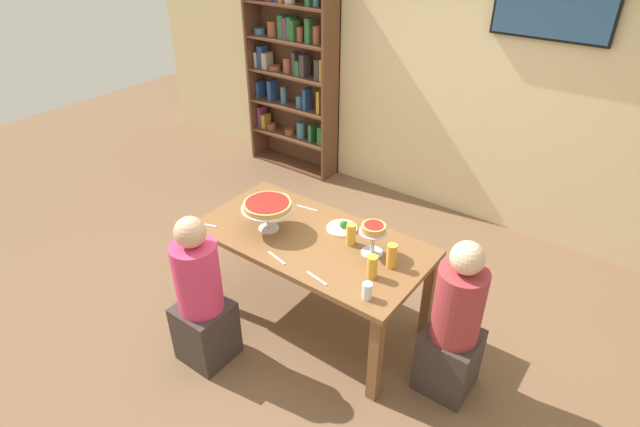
{
  "coord_description": "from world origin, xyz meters",
  "views": [
    {
      "loc": [
        1.8,
        -2.33,
        2.77
      ],
      "look_at": [
        0.0,
        0.1,
        0.89
      ],
      "focal_mm": 28.49,
      "sensor_mm": 36.0,
      "label": 1
    }
  ],
  "objects_px": {
    "deep_dish_pizza_stand": "(267,207)",
    "beer_glass_amber_tall": "(372,267)",
    "dining_table": "(312,248)",
    "beer_glass_amber_short": "(392,256)",
    "water_glass_clear_near": "(367,291)",
    "salad_plate_near_diner": "(276,199)",
    "beer_glass_amber_spare": "(351,234)",
    "diner_head_east": "(454,330)",
    "salad_plate_far_diner": "(342,227)",
    "cutlery_knife_near": "(277,258)",
    "cutlery_fork_near": "(317,278)",
    "bookshelf": "(293,69)",
    "television": "(555,5)",
    "personal_pizza_stand": "(373,233)",
    "diner_near_left": "(201,302)",
    "cutlery_fork_far": "(206,225)",
    "cutlery_knife_far": "(307,208)"
  },
  "relations": [
    {
      "from": "cutlery_fork_near",
      "to": "cutlery_fork_far",
      "type": "bearing_deg",
      "value": -170.42
    },
    {
      "from": "television",
      "to": "cutlery_knife_far",
      "type": "relative_size",
      "value": 5.18
    },
    {
      "from": "dining_table",
      "to": "bookshelf",
      "type": "relative_size",
      "value": 0.75
    },
    {
      "from": "television",
      "to": "personal_pizza_stand",
      "type": "height_order",
      "value": "television"
    },
    {
      "from": "salad_plate_near_diner",
      "to": "beer_glass_amber_tall",
      "type": "distance_m",
      "value": 1.16
    },
    {
      "from": "dining_table",
      "to": "cutlery_fork_far",
      "type": "bearing_deg",
      "value": -155.29
    },
    {
      "from": "deep_dish_pizza_stand",
      "to": "beer_glass_amber_tall",
      "type": "distance_m",
      "value": 0.89
    },
    {
      "from": "dining_table",
      "to": "deep_dish_pizza_stand",
      "type": "relative_size",
      "value": 4.47
    },
    {
      "from": "diner_head_east",
      "to": "deep_dish_pizza_stand",
      "type": "xyz_separation_m",
      "value": [
        -1.42,
        -0.1,
        0.44
      ]
    },
    {
      "from": "deep_dish_pizza_stand",
      "to": "cutlery_knife_near",
      "type": "xyz_separation_m",
      "value": [
        0.28,
        -0.23,
        -0.19
      ]
    },
    {
      "from": "television",
      "to": "diner_near_left",
      "type": "relative_size",
      "value": 0.81
    },
    {
      "from": "bookshelf",
      "to": "diner_head_east",
      "type": "relative_size",
      "value": 1.92
    },
    {
      "from": "deep_dish_pizza_stand",
      "to": "water_glass_clear_near",
      "type": "height_order",
      "value": "deep_dish_pizza_stand"
    },
    {
      "from": "dining_table",
      "to": "beer_glass_amber_tall",
      "type": "xyz_separation_m",
      "value": [
        0.57,
        -0.12,
        0.17
      ]
    },
    {
      "from": "beer_glass_amber_tall",
      "to": "salad_plate_far_diner",
      "type": "bearing_deg",
      "value": 143.05
    },
    {
      "from": "salad_plate_far_diner",
      "to": "beer_glass_amber_short",
      "type": "bearing_deg",
      "value": -19.5
    },
    {
      "from": "beer_glass_amber_spare",
      "to": "beer_glass_amber_tall",
      "type": "bearing_deg",
      "value": -36.1
    },
    {
      "from": "salad_plate_near_diner",
      "to": "beer_glass_amber_spare",
      "type": "distance_m",
      "value": 0.81
    },
    {
      "from": "beer_glass_amber_tall",
      "to": "water_glass_clear_near",
      "type": "bearing_deg",
      "value": -66.21
    },
    {
      "from": "bookshelf",
      "to": "salad_plate_far_diner",
      "type": "relative_size",
      "value": 9.88
    },
    {
      "from": "salad_plate_far_diner",
      "to": "cutlery_fork_far",
      "type": "xyz_separation_m",
      "value": [
        -0.84,
        -0.55,
        -0.02
      ]
    },
    {
      "from": "dining_table",
      "to": "water_glass_clear_near",
      "type": "xyz_separation_m",
      "value": [
        0.65,
        -0.31,
        0.15
      ]
    },
    {
      "from": "beer_glass_amber_tall",
      "to": "cutlery_knife_near",
      "type": "relative_size",
      "value": 0.87
    },
    {
      "from": "dining_table",
      "to": "diner_near_left",
      "type": "relative_size",
      "value": 1.45
    },
    {
      "from": "salad_plate_far_diner",
      "to": "cutlery_fork_near",
      "type": "bearing_deg",
      "value": -71.46
    },
    {
      "from": "bookshelf",
      "to": "cutlery_fork_far",
      "type": "xyz_separation_m",
      "value": [
        1.06,
        -2.34,
        -0.42
      ]
    },
    {
      "from": "diner_head_east",
      "to": "cutlery_knife_near",
      "type": "distance_m",
      "value": 1.22
    },
    {
      "from": "dining_table",
      "to": "cutlery_fork_near",
      "type": "height_order",
      "value": "cutlery_fork_near"
    },
    {
      "from": "diner_head_east",
      "to": "salad_plate_far_diner",
      "type": "height_order",
      "value": "diner_head_east"
    },
    {
      "from": "dining_table",
      "to": "salad_plate_near_diner",
      "type": "distance_m",
      "value": 0.6
    },
    {
      "from": "bookshelf",
      "to": "beer_glass_amber_spare",
      "type": "xyz_separation_m",
      "value": [
        2.05,
        -1.91,
        -0.35
      ]
    },
    {
      "from": "cutlery_knife_near",
      "to": "deep_dish_pizza_stand",
      "type": "bearing_deg",
      "value": 152.38
    },
    {
      "from": "beer_glass_amber_short",
      "to": "water_glass_clear_near",
      "type": "xyz_separation_m",
      "value": [
        0.04,
        -0.35,
        -0.03
      ]
    },
    {
      "from": "dining_table",
      "to": "beer_glass_amber_spare",
      "type": "bearing_deg",
      "value": 20.89
    },
    {
      "from": "personal_pizza_stand",
      "to": "cutlery_fork_near",
      "type": "relative_size",
      "value": 1.27
    },
    {
      "from": "cutlery_fork_near",
      "to": "beer_glass_amber_spare",
      "type": "bearing_deg",
      "value": 104.88
    },
    {
      "from": "diner_near_left",
      "to": "television",
      "type": "bearing_deg",
      "value": -21.48
    },
    {
      "from": "cutlery_fork_far",
      "to": "deep_dish_pizza_stand",
      "type": "bearing_deg",
      "value": 10.24
    },
    {
      "from": "salad_plate_far_diner",
      "to": "water_glass_clear_near",
      "type": "bearing_deg",
      "value": -44.56
    },
    {
      "from": "water_glass_clear_near",
      "to": "cutlery_knife_near",
      "type": "bearing_deg",
      "value": -178.27
    },
    {
      "from": "cutlery_knife_far",
      "to": "beer_glass_amber_short",
      "type": "bearing_deg",
      "value": 155.15
    },
    {
      "from": "diner_near_left",
      "to": "personal_pizza_stand",
      "type": "xyz_separation_m",
      "value": [
        0.79,
        0.85,
        0.41
      ]
    },
    {
      "from": "television",
      "to": "salad_plate_near_diner",
      "type": "relative_size",
      "value": 3.81
    },
    {
      "from": "salad_plate_near_diner",
      "to": "cutlery_knife_near",
      "type": "height_order",
      "value": "salad_plate_near_diner"
    },
    {
      "from": "deep_dish_pizza_stand",
      "to": "bookshelf",
      "type": "bearing_deg",
      "value": 124.95
    },
    {
      "from": "personal_pizza_stand",
      "to": "cutlery_fork_far",
      "type": "height_order",
      "value": "personal_pizza_stand"
    },
    {
      "from": "beer_glass_amber_short",
      "to": "cutlery_knife_far",
      "type": "relative_size",
      "value": 0.94
    },
    {
      "from": "diner_head_east",
      "to": "salad_plate_far_diner",
      "type": "distance_m",
      "value": 1.05
    },
    {
      "from": "dining_table",
      "to": "beer_glass_amber_short",
      "type": "distance_m",
      "value": 0.64
    },
    {
      "from": "beer_glass_amber_tall",
      "to": "cutlery_fork_near",
      "type": "bearing_deg",
      "value": -140.67
    }
  ]
}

